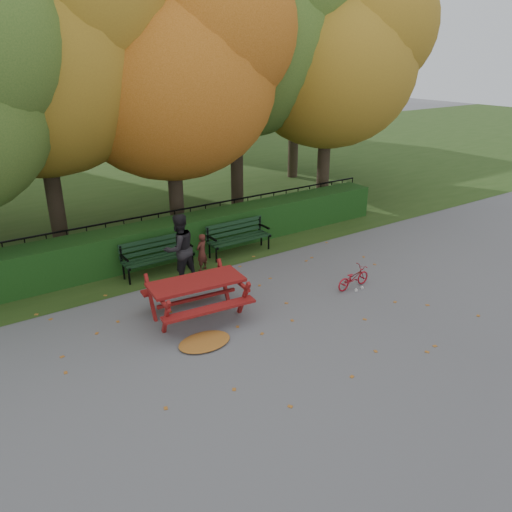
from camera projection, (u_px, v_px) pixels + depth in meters
ground at (288, 318)px, 10.48m from camera, size 90.00×90.00×0.00m
grass_strip at (86, 183)px, 21.16m from camera, size 90.00×90.00×0.00m
building_right at (130, 38)px, 33.75m from camera, size 9.00×6.00×12.00m
hedge at (188, 235)px, 13.73m from camera, size 13.00×0.90×1.00m
iron_fence at (176, 226)px, 14.32m from camera, size 14.00×0.04×1.02m
tree_b at (48, 42)px, 12.30m from camera, size 6.72×6.40×8.79m
tree_c at (183, 66)px, 13.63m from camera, size 6.30×6.00×8.00m
tree_d at (249, 24)px, 15.75m from camera, size 7.14×6.80×9.58m
tree_e at (341, 55)px, 16.36m from camera, size 6.09×5.80×8.16m
tree_g at (306, 46)px, 20.24m from camera, size 6.30×6.00×8.55m
bench_left at (156, 253)px, 12.43m from camera, size 1.80×0.57×0.88m
bench_right at (238, 235)px, 13.68m from camera, size 1.80×0.57×0.88m
picnic_table at (197, 289)px, 10.29m from camera, size 2.09×1.75×0.95m
leaf_pile at (205, 342)px, 9.55m from camera, size 1.26×1.09×0.07m
leaf_scatter at (280, 312)px, 10.71m from camera, size 9.00×5.70×0.01m
child at (202, 252)px, 12.58m from camera, size 0.42×0.36×0.97m
adult at (179, 249)px, 11.82m from camera, size 0.92×0.76×1.71m
bicycle at (353, 278)px, 11.72m from camera, size 1.00×0.39×0.52m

